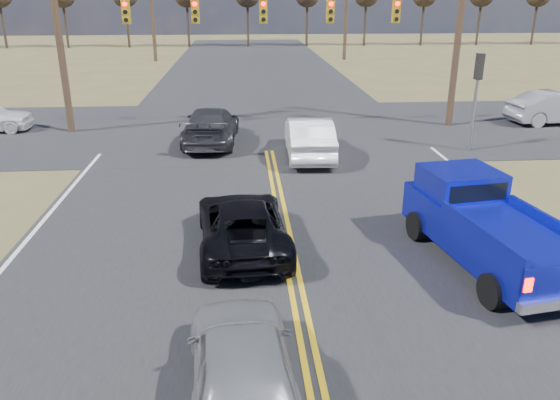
{
  "coord_description": "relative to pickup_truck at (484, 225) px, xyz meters",
  "views": [
    {
      "loc": [
        -1.12,
        -7.55,
        6.11
      ],
      "look_at": [
        -0.24,
        4.49,
        1.5
      ],
      "focal_mm": 35.0,
      "sensor_mm": 36.0,
      "label": 1
    }
  ],
  "objects": [
    {
      "name": "ground",
      "position": [
        -4.55,
        -3.88,
        -0.96
      ],
      "size": [
        160.0,
        160.0,
        0.0
      ],
      "primitive_type": "plane",
      "color": "brown",
      "rests_on": "ground"
    },
    {
      "name": "road_main",
      "position": [
        -4.55,
        6.12,
        -0.96
      ],
      "size": [
        14.0,
        120.0,
        0.02
      ],
      "primitive_type": "cube",
      "color": "#28282B",
      "rests_on": "ground"
    },
    {
      "name": "road_cross",
      "position": [
        -4.55,
        14.12,
        -0.96
      ],
      "size": [
        120.0,
        12.0,
        0.02
      ],
      "primitive_type": "cube",
      "color": "#28282B",
      "rests_on": "ground"
    },
    {
      "name": "signal_gantry",
      "position": [
        -4.05,
        13.91,
        4.11
      ],
      "size": [
        19.6,
        4.83,
        10.0
      ],
      "color": "#473323",
      "rests_on": "ground"
    },
    {
      "name": "utility_poles",
      "position": [
        -4.55,
        13.12,
        4.27
      ],
      "size": [
        19.6,
        58.32,
        10.0
      ],
      "color": "#473323",
      "rests_on": "ground"
    },
    {
      "name": "pickup_truck",
      "position": [
        0.0,
        0.0,
        0.0
      ],
      "size": [
        2.74,
        5.48,
        1.97
      ],
      "rotation": [
        0.0,
        0.0,
        0.16
      ],
      "color": "black",
      "rests_on": "ground"
    },
    {
      "name": "silver_suv",
      "position": [
        -5.74,
        -4.47,
        -0.25
      ],
      "size": [
        1.93,
        4.26,
        1.42
      ],
      "primitive_type": "imported",
      "rotation": [
        0.0,
        0.0,
        3.2
      ],
      "color": "#979A9F",
      "rests_on": "ground"
    },
    {
      "name": "black_suv",
      "position": [
        -5.7,
        1.22,
        -0.31
      ],
      "size": [
        2.45,
        4.78,
        1.29
      ],
      "primitive_type": "imported",
      "rotation": [
        0.0,
        0.0,
        3.21
      ],
      "color": "black",
      "rests_on": "ground"
    },
    {
      "name": "white_car_queue",
      "position": [
        -3.03,
        9.26,
        -0.16
      ],
      "size": [
        1.82,
        4.86,
        1.58
      ],
      "primitive_type": "imported",
      "rotation": [
        0.0,
        0.0,
        3.11
      ],
      "color": "white",
      "rests_on": "ground"
    },
    {
      "name": "dgrey_car_queue",
      "position": [
        -6.95,
        11.62,
        -0.19
      ],
      "size": [
        2.47,
        5.4,
        1.53
      ],
      "primitive_type": "imported",
      "rotation": [
        0.0,
        0.0,
        3.08
      ],
      "color": "#303135",
      "rests_on": "ground"
    },
    {
      "name": "cross_car_east_near",
      "position": [
        9.87,
        14.15,
        -0.16
      ],
      "size": [
        2.14,
        4.96,
        1.59
      ],
      "primitive_type": "imported",
      "rotation": [
        0.0,
        0.0,
        1.67
      ],
      "color": "#9EA0A6",
      "rests_on": "ground"
    }
  ]
}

